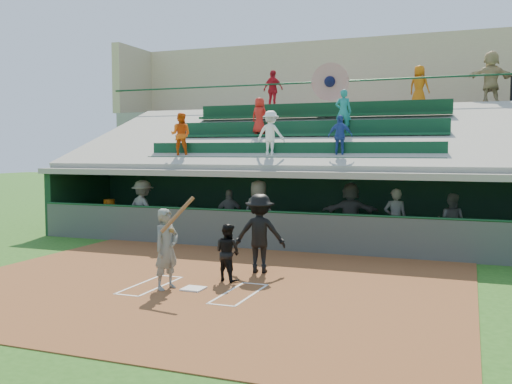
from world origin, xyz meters
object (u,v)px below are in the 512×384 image
at_px(home_plate, 193,289).
at_px(water_cooler, 109,205).
at_px(catcher, 228,252).
at_px(batter_at_plate, 167,248).
at_px(white_table, 112,221).

bearing_deg(home_plate, water_cooler, 135.66).
distance_m(home_plate, catcher, 1.21).
relative_size(home_plate, batter_at_plate, 0.22).
distance_m(home_plate, white_table, 9.11).
bearing_deg(home_plate, batter_at_plate, -163.33).
height_order(batter_at_plate, water_cooler, batter_at_plate).
bearing_deg(batter_at_plate, white_table, 131.86).
height_order(home_plate, water_cooler, water_cooler).
distance_m(home_plate, water_cooler, 9.15).
relative_size(white_table, water_cooler, 2.18).
bearing_deg(white_table, water_cooler, -156.31).
bearing_deg(water_cooler, batter_at_plate, -47.49).
xyz_separation_m(batter_at_plate, white_table, (-5.90, 6.59, -0.45)).
height_order(catcher, white_table, catcher).
height_order(white_table, water_cooler, water_cooler).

